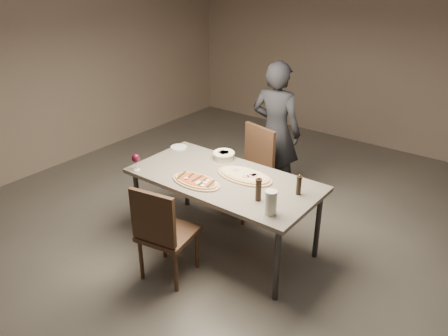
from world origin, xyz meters
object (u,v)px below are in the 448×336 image
Objects in this scene: zucchini_pizza at (196,181)px; carafe at (271,203)px; diner at (276,132)px; bread_basket at (224,155)px; chair_near at (162,230)px; dining_table at (224,183)px; chair_far at (251,166)px; pepper_mill_left at (258,189)px; ham_pizza at (245,176)px.

carafe reaches higher than zucchini_pizza.
diner is at bearing 119.65° from carafe.
bread_basket is 0.24× the size of chair_near.
chair_near reaches higher than dining_table.
chair_far reaches higher than zucchini_pizza.
dining_table is at bearing 77.08° from zucchini_pizza.
chair_far is (-0.04, 0.97, -0.22)m from zucchini_pizza.
pepper_mill_left reaches higher than carafe.
bread_basket reaches higher than zucchini_pizza.
diner reaches higher than pepper_mill_left.
bread_basket is 1.14m from carafe.
pepper_mill_left is 1.08× the size of carafe.
carafe is (0.54, -0.41, 0.09)m from ham_pizza.
diner reaches higher than chair_far.
dining_table is 1.10× the size of diner.
carafe is 0.13× the size of diner.
pepper_mill_left is (0.34, -0.29, 0.09)m from ham_pizza.
chair_near reaches higher than zucchini_pizza.
carafe is at bearing 143.79° from chair_far.
diner is (-0.64, 1.35, -0.04)m from pepper_mill_left.
pepper_mill_left is 0.23m from carafe.
diner is (0.10, 0.85, 0.02)m from bread_basket.
pepper_mill_left is (0.63, 0.07, 0.09)m from zucchini_pizza.
zucchini_pizza is at bearing 84.79° from diner.
diner reaches higher than ham_pizza.
chair_near is 0.95× the size of chair_far.
ham_pizza is at bearing 63.50° from chair_near.
diner reaches higher than chair_near.
zucchini_pizza is 0.59m from bread_basket.
pepper_mill_left is at bearing -34.03° from bread_basket.
chair_near reaches higher than ham_pizza.
ham_pizza is 2.60× the size of pepper_mill_left.
dining_table is 3.11× the size of ham_pizza.
diner is at bearing 115.46° from pepper_mill_left.
carafe is at bearing -22.85° from dining_table.
chair_far is (-0.32, 0.61, -0.22)m from ham_pizza.
chair_far is at bearing 77.95° from bread_basket.
carafe is at bearing 113.81° from diner.
ham_pizza is 2.81× the size of carafe.
chair_near is at bearing -81.69° from bread_basket.
zucchini_pizza is 0.46m from ham_pizza.
ham_pizza is 1.11m from diner.
chair_far reaches higher than chair_near.
bread_basket is 1.13m from chair_near.
chair_far reaches higher than pepper_mill_left.
ham_pizza is at bearing 69.47° from zucchini_pizza.
dining_table is 8.74× the size of carafe.
chair_far reaches higher than ham_pizza.
chair_far reaches higher than bread_basket.
dining_table is 0.28m from zucchini_pizza.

